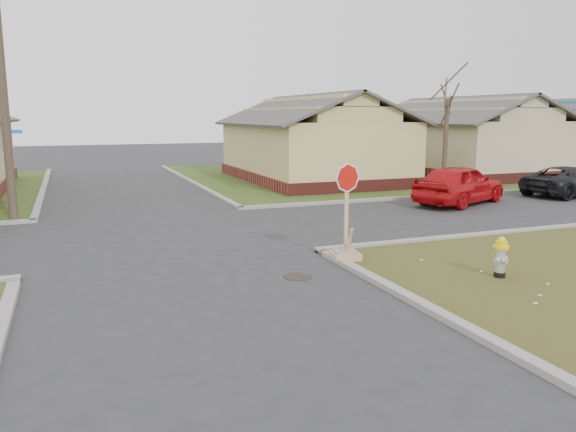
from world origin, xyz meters
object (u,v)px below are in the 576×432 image
object	(u,v)px
stop_sign	(346,239)
red_sedan	(460,184)
utility_pole	(2,79)
fire_hydrant	(501,255)
dark_pickup	(570,181)

from	to	relation	value
stop_sign	red_sedan	size ratio (longest dim) A/B	0.50
utility_pole	red_sedan	size ratio (longest dim) A/B	1.91
fire_hydrant	dark_pickup	bearing A→B (deg)	24.06
utility_pole	fire_hydrant	size ratio (longest dim) A/B	10.00
stop_sign	dark_pickup	distance (m)	15.92
utility_pole	red_sedan	bearing A→B (deg)	-7.55
utility_pole	stop_sign	size ratio (longest dim) A/B	3.80
fire_hydrant	red_sedan	size ratio (longest dim) A/B	0.19
stop_sign	dark_pickup	bearing A→B (deg)	34.76
stop_sign	dark_pickup	size ratio (longest dim) A/B	0.51
fire_hydrant	utility_pole	bearing A→B (deg)	119.95
utility_pole	dark_pickup	size ratio (longest dim) A/B	1.93
fire_hydrant	red_sedan	distance (m)	10.77
stop_sign	utility_pole	bearing A→B (deg)	143.68
red_sedan	fire_hydrant	bearing A→B (deg)	123.19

